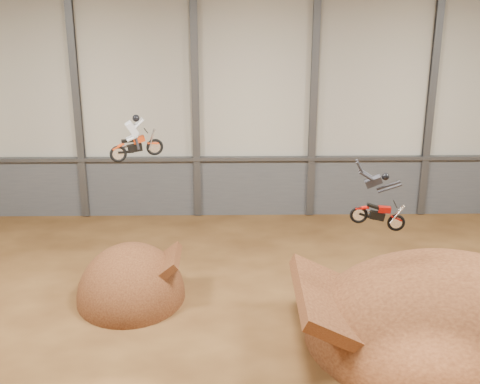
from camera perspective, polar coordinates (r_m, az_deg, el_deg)
name	(u,v)px	position (r m, az deg, el deg)	size (l,w,h in m)	color
floor	(267,357)	(26.94, 2.31, -13.93)	(40.00, 40.00, 0.00)	#472A12
back_wall	(254,99)	(38.16, 1.24, 7.93)	(40.00, 0.10, 14.00)	beige
lower_band_back	(254,187)	(39.51, 1.19, 0.44)	(39.80, 0.18, 3.50)	#4D4F54
steel_rail	(254,159)	(38.80, 1.22, 2.87)	(39.80, 0.35, 0.20)	#47494F
steel_column_1	(77,100)	(38.90, -13.77, 7.60)	(0.40, 0.36, 13.90)	#47494F
steel_column_2	(195,100)	(37.99, -3.82, 7.83)	(0.40, 0.36, 13.90)	#47494F
steel_column_3	(314,100)	(38.23, 6.30, 7.84)	(0.40, 0.36, 13.90)	#47494F
steel_column_4	(431,99)	(39.61, 16.00, 7.61)	(0.40, 0.36, 13.90)	#47494F
takeoff_ramp	(132,297)	(31.42, -9.23, -8.83)	(4.92, 5.68, 4.92)	#401F10
landing_ramp	(446,339)	(29.24, 17.14, -11.91)	(11.58, 10.25, 6.68)	#401F10
fmx_rider_a	(137,135)	(30.14, -8.81, 4.83)	(2.41, 0.92, 2.18)	red
fmx_rider_b	(377,197)	(26.57, 11.64, -0.42)	(2.94, 0.84, 2.52)	#C10B05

